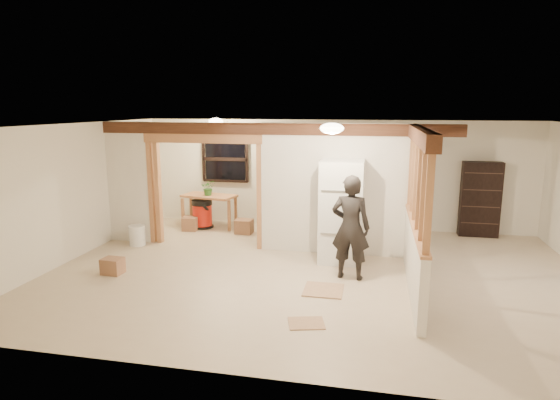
% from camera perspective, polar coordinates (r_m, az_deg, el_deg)
% --- Properties ---
extents(floor, '(9.00, 6.50, 0.01)m').
position_cam_1_polar(floor, '(8.12, 4.15, -8.89)').
color(floor, '#C1AD90').
rests_on(floor, ground).
extents(ceiling, '(9.00, 6.50, 0.01)m').
position_cam_1_polar(ceiling, '(7.63, 4.42, 9.05)').
color(ceiling, white).
extents(wall_back, '(9.00, 0.01, 2.50)m').
position_cam_1_polar(wall_back, '(10.96, 6.49, 3.15)').
color(wall_back, silver).
rests_on(wall_back, floor).
extents(wall_front, '(9.00, 0.01, 2.50)m').
position_cam_1_polar(wall_front, '(4.68, -0.92, -8.02)').
color(wall_front, silver).
rests_on(wall_front, floor).
extents(wall_left, '(0.01, 6.50, 2.50)m').
position_cam_1_polar(wall_left, '(9.46, -23.87, 0.93)').
color(wall_left, silver).
rests_on(wall_left, floor).
extents(partition_left_stub, '(0.90, 0.12, 2.50)m').
position_cam_1_polar(partition_left_stub, '(10.21, -17.94, 2.06)').
color(partition_left_stub, silver).
rests_on(partition_left_stub, floor).
extents(partition_center, '(2.80, 0.12, 2.50)m').
position_cam_1_polar(partition_center, '(8.93, 6.55, 1.27)').
color(partition_center, silver).
rests_on(partition_center, floor).
extents(doorway_frame, '(2.46, 0.14, 2.20)m').
position_cam_1_polar(doorway_frame, '(9.54, -9.22, 0.93)').
color(doorway_frame, '#B87B4D').
rests_on(doorway_frame, floor).
extents(header_beam_back, '(7.00, 0.18, 0.22)m').
position_cam_1_polar(header_beam_back, '(8.99, -1.01, 8.66)').
color(header_beam_back, '#4F2C1B').
rests_on(header_beam_back, ceiling).
extents(header_beam_right, '(0.18, 3.30, 0.22)m').
position_cam_1_polar(header_beam_right, '(7.20, 16.83, 7.51)').
color(header_beam_right, '#4F2C1B').
rests_on(header_beam_right, ceiling).
extents(pony_wall, '(0.12, 3.20, 1.00)m').
position_cam_1_polar(pony_wall, '(7.55, 16.01, -6.86)').
color(pony_wall, silver).
rests_on(pony_wall, floor).
extents(stud_partition, '(0.14, 3.20, 1.32)m').
position_cam_1_polar(stud_partition, '(7.28, 16.51, 1.86)').
color(stud_partition, '#B87B4D').
rests_on(stud_partition, pony_wall).
extents(window_back, '(1.12, 0.10, 1.10)m').
position_cam_1_polar(window_back, '(11.38, -6.72, 4.96)').
color(window_back, black).
rests_on(window_back, wall_back).
extents(ceiling_dome_main, '(0.36, 0.36, 0.16)m').
position_cam_1_polar(ceiling_dome_main, '(7.10, 6.33, 8.69)').
color(ceiling_dome_main, '#FFEABF').
rests_on(ceiling_dome_main, ceiling).
extents(ceiling_dome_util, '(0.32, 0.32, 0.14)m').
position_cam_1_polar(ceiling_dome_util, '(10.46, -7.82, 9.49)').
color(ceiling_dome_util, '#FFEABF').
rests_on(ceiling_dome_util, ceiling).
extents(hanging_bulb, '(0.07, 0.07, 0.07)m').
position_cam_1_polar(hanging_bulb, '(9.65, -6.33, 7.59)').
color(hanging_bulb, '#FFD88C').
rests_on(hanging_bulb, ceiling).
extents(refrigerator, '(0.77, 0.74, 1.86)m').
position_cam_1_polar(refrigerator, '(8.56, 7.49, -1.38)').
color(refrigerator, white).
rests_on(refrigerator, floor).
extents(woman, '(0.68, 0.49, 1.73)m').
position_cam_1_polar(woman, '(7.71, 8.60, -3.31)').
color(woman, black).
rests_on(woman, floor).
extents(work_table, '(1.33, 0.85, 0.77)m').
position_cam_1_polar(work_table, '(11.11, -8.58, -1.33)').
color(work_table, '#B87B4D').
rests_on(work_table, floor).
extents(potted_plant, '(0.40, 0.37, 0.36)m').
position_cam_1_polar(potted_plant, '(10.95, -8.71, 1.50)').
color(potted_plant, '#30782E').
rests_on(potted_plant, work_table).
extents(shop_vac, '(0.57, 0.57, 0.68)m').
position_cam_1_polar(shop_vac, '(11.08, -9.46, -1.65)').
color(shop_vac, '#B31A0E').
rests_on(shop_vac, floor).
extents(bookshelf, '(0.82, 0.27, 1.64)m').
position_cam_1_polar(bookshelf, '(11.02, 23.22, 0.07)').
color(bookshelf, black).
rests_on(bookshelf, floor).
extents(bucket, '(0.33, 0.33, 0.41)m').
position_cam_1_polar(bucket, '(10.03, -17.02, -4.16)').
color(bucket, white).
rests_on(bucket, floor).
extents(box_util_a, '(0.38, 0.33, 0.32)m').
position_cam_1_polar(box_util_a, '(10.51, -4.41, -3.23)').
color(box_util_a, '#946547').
rests_on(box_util_a, floor).
extents(box_util_b, '(0.36, 0.36, 0.31)m').
position_cam_1_polar(box_util_b, '(10.95, -10.85, -2.83)').
color(box_util_b, '#946547').
rests_on(box_util_b, floor).
extents(box_front, '(0.35, 0.29, 0.27)m').
position_cam_1_polar(box_front, '(8.52, -19.72, -7.58)').
color(box_front, '#946547').
rests_on(box_front, floor).
extents(floor_panel_near, '(0.60, 0.60, 0.02)m').
position_cam_1_polar(floor_panel_near, '(7.40, 5.32, -10.87)').
color(floor_panel_near, tan).
rests_on(floor_panel_near, floor).
extents(floor_panel_far, '(0.54, 0.48, 0.01)m').
position_cam_1_polar(floor_panel_far, '(6.36, 3.23, -14.76)').
color(floor_panel_far, tan).
rests_on(floor_panel_far, floor).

